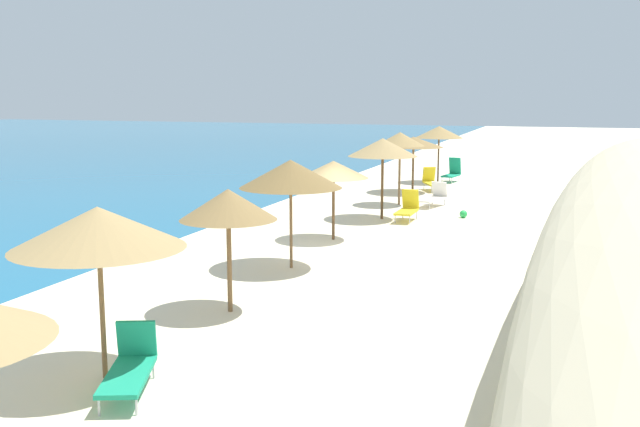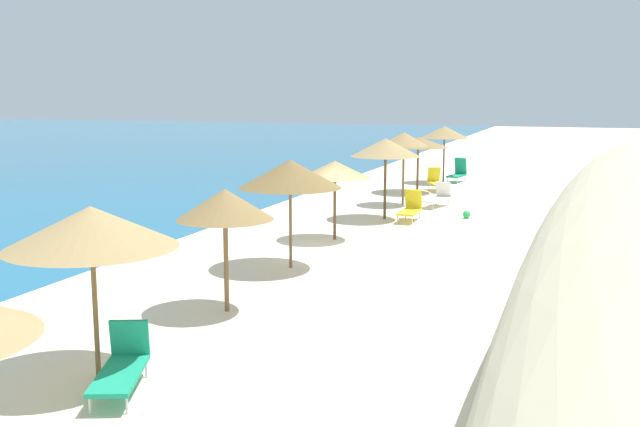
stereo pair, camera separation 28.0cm
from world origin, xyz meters
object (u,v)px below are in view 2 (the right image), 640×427
Objects in this scene: beach_umbrella_7 at (404,139)px; lounge_chair_3 at (410,208)px; beach_umbrella_8 at (418,142)px; lounge_chair_2 at (458,172)px; beach_ball at (467,214)px; beach_umbrella_3 at (225,205)px; lounge_chair_1 at (437,181)px; lounge_chair_4 at (122,366)px; beach_umbrella_4 at (290,174)px; beach_umbrella_6 at (386,148)px; beach_umbrella_9 at (445,132)px; lounge_chair_0 at (437,197)px; beach_umbrella_5 at (335,170)px; beach_umbrella_2 at (91,227)px.

beach_umbrella_7 reaches higher than lounge_chair_3.
lounge_chair_2 is (4.46, -1.03, -1.74)m from beach_umbrella_8.
beach_umbrella_8 is at bearing 27.22° from beach_ball.
lounge_chair_1 is (19.67, -0.42, -1.75)m from beach_umbrella_3.
beach_umbrella_7 is at bearing -110.55° from lounge_chair_4.
beach_umbrella_8 is 22.99m from lounge_chair_4.
beach_umbrella_4 is 0.97× the size of beach_umbrella_6.
lounge_chair_0 is (-7.66, -1.17, -2.09)m from beach_umbrella_9.
beach_umbrella_7 is 5.11m from lounge_chair_1.
beach_umbrella_9 reaches higher than beach_umbrella_4.
beach_umbrella_5 reaches higher than lounge_chair_2.
beach_umbrella_9 is (18.85, -0.35, 0.09)m from beach_umbrella_4.
beach_umbrella_2 is at bearing 179.93° from beach_umbrella_8.
beach_umbrella_9 is (7.68, -0.17, -0.10)m from beach_umbrella_7.
beach_umbrella_9 reaches higher than lounge_chair_4.
beach_umbrella_7 is 1.03× the size of beach_umbrella_9.
beach_umbrella_2 is 1.86× the size of lounge_chair_3.
beach_umbrella_4 is 1.89× the size of lounge_chair_3.
beach_umbrella_2 is 0.98× the size of beach_umbrella_4.
lounge_chair_3 is at bearing 125.18° from beach_ball.
beach_umbrella_5 is (11.43, 0.02, -0.25)m from beach_umbrella_2.
beach_umbrella_9 is 10.54m from beach_ball.
lounge_chair_2 is (19.39, -0.96, -1.90)m from beach_umbrella_4.
beach_umbrella_8 is 1.51× the size of lounge_chair_0.
lounge_chair_1 is at bearing 94.00° from lounge_chair_2.
beach_umbrella_8 is at bearing -0.07° from beach_umbrella_2.
lounge_chair_3 is at bearing -19.64° from beach_umbrella_5.
lounge_chair_2 is at bearing -69.94° from lounge_chair_0.
beach_umbrella_5 is 11.90m from lounge_chair_4.
lounge_chair_2 reaches higher than lounge_chair_0.
beach_umbrella_2 is 18.83m from beach_umbrella_7.
lounge_chair_0 reaches higher than beach_ball.
beach_umbrella_2 is 1.82× the size of lounge_chair_2.
beach_umbrella_9 is 10.10× the size of beach_ball.
beach_umbrella_5 is 11.15m from beach_umbrella_8.
lounge_chair_1 is 7.29m from beach_ball.
beach_umbrella_7 is (11.17, -0.18, 0.19)m from beach_umbrella_4.
lounge_chair_2 is at bearing -2.23° from beach_umbrella_2.
lounge_chair_3 is at bearing 101.07° from lounge_chair_2.
beach_umbrella_8 is (14.93, 0.07, -0.16)m from beach_umbrella_4.
beach_umbrella_6 is at bearing -2.62° from beach_umbrella_4.
beach_umbrella_7 reaches higher than lounge_chair_4.
lounge_chair_2 is at bearing -88.02° from lounge_chair_3.
beach_umbrella_9 reaches higher than beach_umbrella_2.
lounge_chair_0 is at bearing -156.87° from beach_umbrella_8.
beach_umbrella_9 is at bearing -1.78° from beach_umbrella_5.
beach_umbrella_4 is at bearing 2.87° from beach_umbrella_3.
beach_umbrella_6 is 11.80m from lounge_chair_2.
beach_umbrella_5 is 1.64× the size of lounge_chair_3.
beach_ball is (1.15, -2.66, -2.35)m from beach_umbrella_6.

